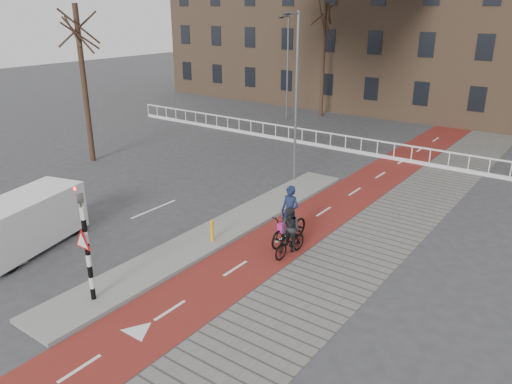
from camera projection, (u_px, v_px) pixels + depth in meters
The scene contains 15 objects.
ground at pixel (159, 280), 15.76m from camera, with size 120.00×120.00×0.00m, color #38383A.
bike_lane at pixel (345, 198), 22.50m from camera, with size 2.50×60.00×0.01m, color maroon.
sidewalk at pixel (405, 212), 20.96m from camera, with size 3.00×60.00×0.01m, color slate.
curb_island at pixel (223, 230), 19.15m from camera, with size 1.80×16.00×0.12m, color gray.
traffic_signal at pixel (86, 241), 13.86m from camera, with size 0.80×0.80×3.68m.
bollard at pixel (212, 231), 17.99m from camera, with size 0.12×0.12×0.79m, color #FFAE0E.
cyclist_near at pixel (290, 224), 18.00m from camera, with size 0.79×2.13×2.17m.
cyclist_far at pixel (290, 236), 17.06m from camera, with size 0.79×1.64×1.75m.
van at pixel (24, 222), 17.50m from camera, with size 2.86×4.75×1.91m.
railing at pixel (302, 139), 31.28m from camera, with size 28.00×0.10×0.99m.
townhouse_row at pixel (427, 11), 38.92m from camera, with size 46.00×10.00×15.90m.
tree_left at pixel (84, 86), 26.55m from camera, with size 0.29×0.29×8.29m, color #301E15.
tree_mid at pixel (323, 61), 37.84m from camera, with size 0.28×0.28×8.44m, color #301E15.
streetlight_near at pixel (296, 101), 23.26m from camera, with size 0.12×0.12×7.95m, color slate.
streetlight_left at pixel (288, 69), 37.09m from camera, with size 0.12×0.12×7.52m, color slate.
Camera 1 is at (10.60, -9.34, 8.11)m, focal length 35.00 mm.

